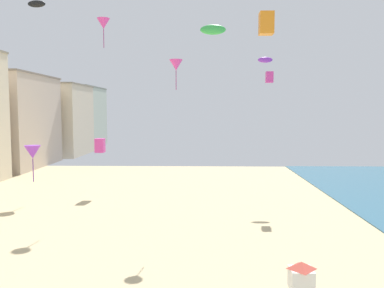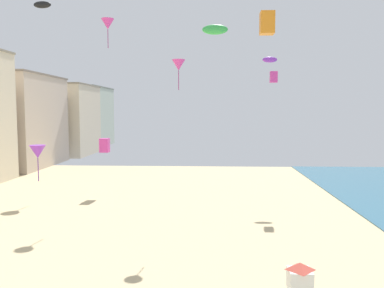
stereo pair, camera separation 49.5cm
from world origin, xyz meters
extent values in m
cube|color=#C6B29E|center=(-28.49, 58.80, 7.86)|extent=(12.75, 18.23, 15.72)
cube|color=slate|center=(-28.49, 58.80, 15.87)|extent=(13.00, 18.59, 0.30)
cube|color=beige|center=(-28.49, 77.57, 7.59)|extent=(15.98, 15.44, 15.18)
cube|color=gray|center=(-28.49, 77.57, 15.33)|extent=(16.30, 15.75, 0.30)
cube|color=#B7C6B2|center=(-28.49, 97.68, 7.92)|extent=(11.42, 20.53, 15.85)
cube|color=slate|center=(-28.49, 97.68, 16.00)|extent=(11.65, 20.94, 0.30)
cube|color=white|center=(10.28, 9.50, 1.70)|extent=(1.10, 1.10, 1.00)
pyramid|color=#D14C3D|center=(10.28, 9.50, 2.38)|extent=(1.10, 1.10, 0.35)
cube|color=orange|center=(9.35, 15.55, 15.12)|extent=(0.85, 0.85, 1.33)
ellipsoid|color=purple|center=(12.66, 36.98, 15.59)|extent=(1.67, 0.47, 0.65)
ellipsoid|color=green|center=(6.26, 21.13, 15.87)|extent=(1.92, 0.53, 0.75)
cone|color=#DB3D9E|center=(-4.71, 32.19, 18.73)|extent=(1.31, 1.31, 1.07)
cylinder|color=#992A6E|center=(-4.71, 32.19, 17.23)|extent=(0.07, 0.07, 1.91)
cone|color=#DB3D9E|center=(3.31, 23.62, 13.54)|extent=(1.09, 1.09, 0.89)
cylinder|color=#992A6E|center=(3.31, 23.62, 12.30)|extent=(0.06, 0.06, 1.58)
cube|color=#DB3D9E|center=(-6.40, 36.35, 5.76)|extent=(1.03, 1.03, 1.62)
ellipsoid|color=black|center=(-13.91, 37.81, 22.23)|extent=(2.09, 0.58, 0.81)
cone|color=purple|center=(-12.42, 31.93, 5.45)|extent=(1.70, 1.70, 1.39)
cylinder|color=#63278B|center=(-12.42, 31.93, 3.52)|extent=(0.09, 0.09, 2.48)
cube|color=#DB3D9E|center=(12.56, 33.33, 13.33)|extent=(0.74, 0.74, 1.16)
camera|label=1|loc=(5.45, -9.25, 9.85)|focal=37.17mm
camera|label=2|loc=(5.95, -9.23, 9.85)|focal=37.17mm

